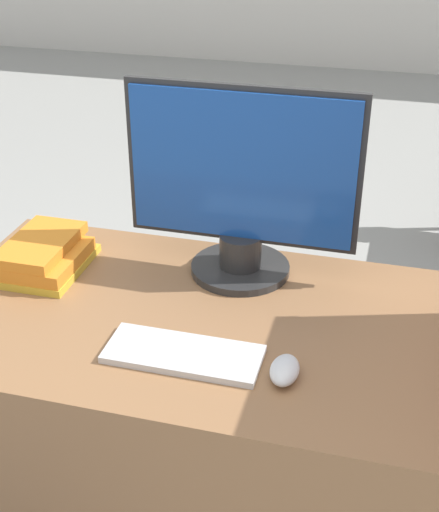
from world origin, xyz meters
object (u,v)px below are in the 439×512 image
(keyboard, at_px, (183,354))
(monitor, at_px, (242,189))
(book_stack, at_px, (44,256))
(mouse, at_px, (285,370))

(keyboard, bearing_deg, monitor, 85.09)
(monitor, xyz_separation_m, keyboard, (-0.03, -0.39, -0.23))
(keyboard, distance_m, book_stack, 0.54)
(keyboard, xyz_separation_m, mouse, (0.22, -0.01, 0.01))
(book_stack, bearing_deg, mouse, -22.29)
(keyboard, distance_m, mouse, 0.22)
(monitor, relative_size, book_stack, 2.25)
(mouse, xyz_separation_m, book_stack, (-0.69, 0.28, 0.02))
(keyboard, xyz_separation_m, book_stack, (-0.46, 0.27, 0.03))
(keyboard, height_order, book_stack, book_stack)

